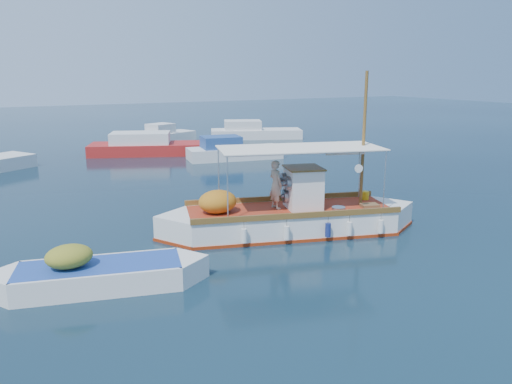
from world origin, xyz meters
name	(u,v)px	position (x,y,z in m)	size (l,w,h in m)	color
ground	(281,235)	(0.00, 0.00, 0.00)	(160.00, 160.00, 0.00)	black
fishing_caique	(288,218)	(0.42, 0.17, 0.54)	(9.56, 4.61, 6.07)	white
dinghy	(98,277)	(-6.82, -1.53, 0.31)	(5.91, 2.71, 1.48)	white
bg_boat_n	(158,147)	(1.64, 20.08, 0.49)	(10.60, 6.41, 1.80)	#AB1F1C
bg_boat_ne	(232,152)	(5.46, 15.65, 0.49)	(6.63, 3.19, 1.80)	silver
bg_boat_e	(253,133)	(11.90, 24.71, 0.49)	(8.41, 5.47, 1.80)	silver
bg_boat_far_n	(166,136)	(4.21, 26.06, 0.49)	(5.32, 3.83, 1.80)	silver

